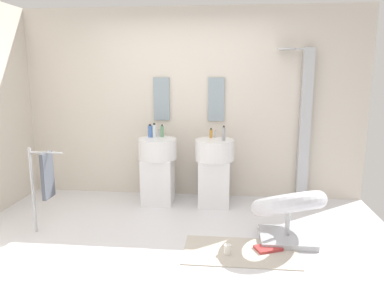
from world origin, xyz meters
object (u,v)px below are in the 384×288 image
pedestal_sink_left (158,168)px  coffee_mug (227,249)px  shower_column (304,122)px  towel_rack (45,177)px  soap_bottle_grey (224,134)px  soap_bottle_amber (211,133)px  lounge_chair (288,209)px  soap_bottle_clear (154,131)px  pedestal_sink_right (214,169)px  soap_bottle_green (162,131)px  soap_bottle_blue (150,131)px  magazine_red (268,248)px

pedestal_sink_left → coffee_mug: size_ratio=10.39×
pedestal_sink_left → shower_column: 2.04m
shower_column → coffee_mug: bearing=-120.6°
shower_column → towel_rack: bearing=-155.4°
soap_bottle_grey → pedestal_sink_left: bearing=176.0°
soap_bottle_amber → lounge_chair: bearing=-52.6°
lounge_chair → soap_bottle_clear: bearing=145.9°
pedestal_sink_left → shower_column: shower_column is taller
shower_column → soap_bottle_amber: shower_column is taller
pedestal_sink_left → coffee_mug: pedestal_sink_left is taller
pedestal_sink_right → coffee_mug: size_ratio=10.39×
soap_bottle_grey → lounge_chair: bearing=-53.3°
coffee_mug → soap_bottle_grey: soap_bottle_grey is taller
soap_bottle_green → soap_bottle_grey: 0.85m
soap_bottle_blue → towel_rack: bearing=-128.1°
pedestal_sink_right → soap_bottle_clear: 0.95m
towel_rack → soap_bottle_blue: soap_bottle_blue is taller
pedestal_sink_left → soap_bottle_amber: soap_bottle_amber is taller
pedestal_sink_right → shower_column: (1.18, 0.30, 0.59)m
towel_rack → soap_bottle_blue: (0.91, 1.16, 0.33)m
coffee_mug → soap_bottle_clear: soap_bottle_clear is taller
lounge_chair → towel_rack: towel_rack is taller
magazine_red → soap_bottle_grey: size_ratio=1.31×
coffee_mug → soap_bottle_grey: size_ratio=0.49×
shower_column → soap_bottle_grey: (-1.06, -0.36, -0.11)m
shower_column → soap_bottle_clear: size_ratio=10.81×
coffee_mug → soap_bottle_green: soap_bottle_green is taller
pedestal_sink_left → pedestal_sink_right: (0.76, 0.00, 0.00)m
towel_rack → coffee_mug: size_ratio=10.08×
soap_bottle_grey → soap_bottle_clear: bearing=169.7°
soap_bottle_green → soap_bottle_grey: (0.83, -0.20, 0.01)m
shower_column → soap_bottle_clear: 2.00m
magazine_red → shower_column: bearing=46.4°
soap_bottle_grey → magazine_red: bearing=-68.0°
towel_rack → soap_bottle_amber: size_ratio=7.26×
soap_bottle_clear → soap_bottle_blue: (-0.06, -0.00, -0.01)m
shower_column → soap_bottle_grey: bearing=-161.2°
lounge_chair → towel_rack: (-2.58, -0.06, 0.28)m
coffee_mug → soap_bottle_blue: size_ratio=0.54×
coffee_mug → soap_bottle_clear: size_ratio=0.50×
pedestal_sink_right → lounge_chair: size_ratio=0.94×
towel_rack → coffee_mug: 2.07m
coffee_mug → soap_bottle_blue: soap_bottle_blue is taller
soap_bottle_grey → pedestal_sink_right: bearing=151.9°
pedestal_sink_left → coffee_mug: bearing=-55.5°
pedestal_sink_right → soap_bottle_grey: (0.11, -0.06, 0.48)m
soap_bottle_clear → soap_bottle_green: bearing=17.0°
shower_column → pedestal_sink_right: bearing=-165.6°
magazine_red → soap_bottle_clear: 2.16m
pedestal_sink_left → soap_bottle_grey: 1.00m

